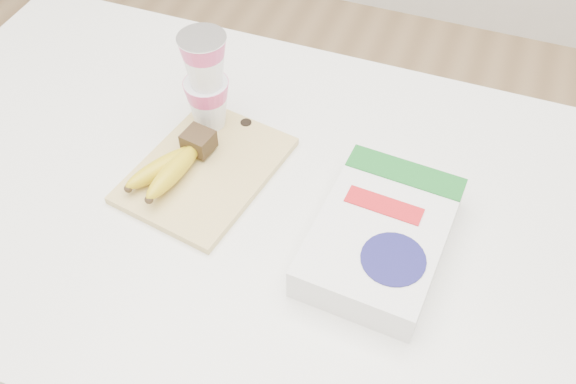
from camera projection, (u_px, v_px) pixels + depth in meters
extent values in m
cube|color=white|center=(234.00, 324.00, 1.41)|extent=(1.23, 0.82, 0.92)
cube|color=tan|center=(206.00, 170.00, 1.08)|extent=(0.25, 0.31, 0.01)
cube|color=#382816|center=(199.00, 141.00, 1.08)|extent=(0.05, 0.05, 0.03)
ellipsoid|color=gold|center=(164.00, 166.00, 1.05)|extent=(0.09, 0.15, 0.04)
sphere|color=#382816|center=(128.00, 188.00, 1.02)|extent=(0.01, 0.01, 0.01)
ellipsoid|color=gold|center=(174.00, 170.00, 1.04)|extent=(0.05, 0.15, 0.04)
sphere|color=#382816|center=(149.00, 200.00, 1.00)|extent=(0.01, 0.01, 0.01)
cylinder|color=silver|center=(201.00, 38.00, 1.00)|extent=(0.08, 0.08, 0.00)
cube|color=white|center=(380.00, 236.00, 0.96)|extent=(0.20, 0.29, 0.06)
cube|color=#166622|center=(406.00, 172.00, 1.00)|extent=(0.19, 0.06, 0.00)
cylinder|color=#181653|center=(393.00, 259.00, 0.89)|extent=(0.10, 0.10, 0.00)
cube|color=red|center=(384.00, 205.00, 0.96)|extent=(0.12, 0.04, 0.00)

